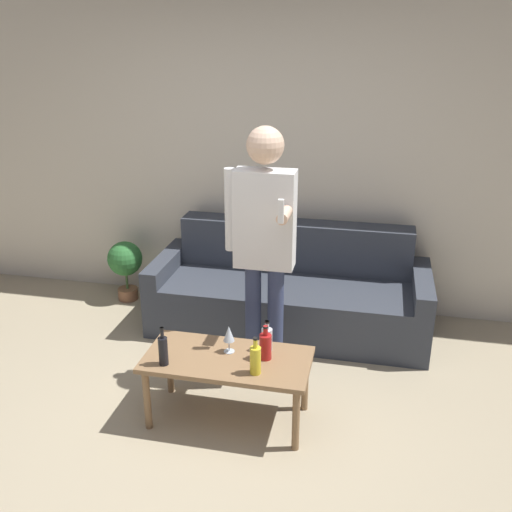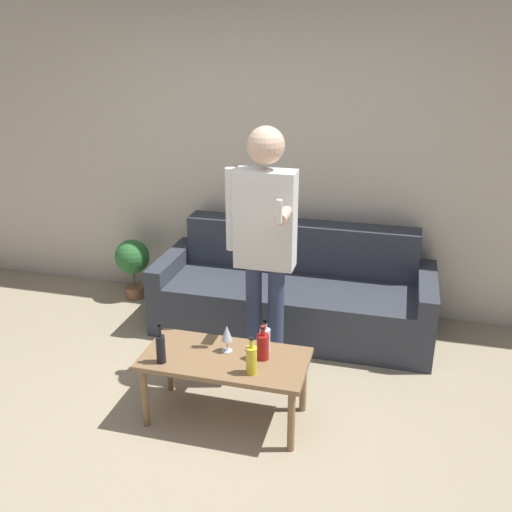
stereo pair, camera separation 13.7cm
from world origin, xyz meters
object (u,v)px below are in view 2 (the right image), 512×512
(couch, at_px, (294,293))
(person_standing_front, at_px, (264,236))
(coffee_table, at_px, (225,365))
(bottle_orange, at_px, (263,346))

(couch, distance_m, person_standing_front, 1.11)
(couch, relative_size, person_standing_front, 1.25)
(coffee_table, relative_size, bottle_orange, 4.59)
(couch, bearing_deg, person_standing_front, -93.96)
(coffee_table, xyz_separation_m, person_standing_front, (0.12, 0.50, 0.67))
(coffee_table, distance_m, bottle_orange, 0.27)
(couch, relative_size, bottle_orange, 9.97)
(coffee_table, height_order, bottle_orange, bottle_orange)
(person_standing_front, bearing_deg, bottle_orange, -77.01)
(bottle_orange, relative_size, person_standing_front, 0.13)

